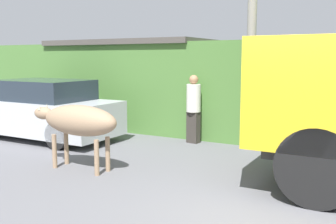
% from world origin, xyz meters
% --- Properties ---
extents(ground_plane, '(60.00, 60.00, 0.00)m').
position_xyz_m(ground_plane, '(0.00, 0.00, 0.00)').
color(ground_plane, slate).
extents(building_backdrop, '(5.15, 2.70, 2.71)m').
position_xyz_m(building_backdrop, '(-5.92, 4.89, 1.37)').
color(building_backdrop, '#C6B793').
rests_on(building_backdrop, ground_plane).
extents(brown_cow, '(2.05, 0.60, 1.27)m').
position_xyz_m(brown_cow, '(-3.91, 0.08, 0.95)').
color(brown_cow, '#9E7F60').
rests_on(brown_cow, ground_plane).
extents(parked_suv, '(4.36, 1.78, 1.58)m').
position_xyz_m(parked_suv, '(-6.82, 1.87, 0.77)').
color(parked_suv, silver).
rests_on(parked_suv, ground_plane).
extents(pedestrian_on_hill, '(0.42, 0.42, 1.74)m').
position_xyz_m(pedestrian_on_hill, '(-3.02, 3.36, 0.95)').
color(pedestrian_on_hill, '#38332D').
rests_on(pedestrian_on_hill, ground_plane).
extents(utility_pole, '(0.90, 0.21, 5.99)m').
position_xyz_m(utility_pole, '(-1.56, 3.36, 3.12)').
color(utility_pole, gray).
rests_on(utility_pole, ground_plane).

